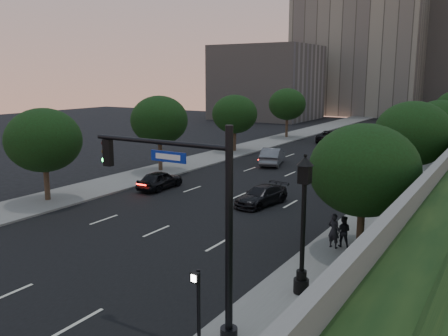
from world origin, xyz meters
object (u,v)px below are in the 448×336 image
Objects in this scene: sedan_far_right at (399,146)px; pedestrian_b at (343,231)px; sedan_near_left at (160,180)px; sedan_mid_left at (272,156)px; traffic_signal_mast at (200,227)px; pedestrian_c at (388,219)px; sedan_near_right at (261,196)px; street_lamp at (303,231)px; sedan_far_left at (329,136)px; pedestrian_a at (334,231)px.

sedan_far_right is 2.92× the size of pedestrian_b.
sedan_mid_left is at bearing -103.81° from sedan_near_left.
traffic_signal_mast reaches higher than pedestrian_c.
sedan_near_right is 27.38m from sedan_far_right.
street_lamp is 44.40m from sedan_far_left.
sedan_near_left is (-14.11, 15.15, -2.97)m from traffic_signal_mast.
sedan_far_left reaches higher than sedan_near_left.
sedan_far_right is 32.59m from pedestrian_b.
sedan_far_left is 38.81m from pedestrian_b.
pedestrian_a is 0.52m from pedestrian_b.
traffic_signal_mast is 16.43m from sedan_near_right.
sedan_near_left is (-15.92, 10.91, -1.93)m from street_lamp.
pedestrian_a is at bearing 158.42° from sedan_near_left.
sedan_mid_left reaches higher than sedan_far_left.
pedestrian_a is (6.80, -5.52, 0.38)m from sedan_near_right.
sedan_near_left is at bearing -8.12° from pedestrian_a.
traffic_signal_mast is 42.54m from sedan_far_right.
sedan_near_right is 2.54× the size of pedestrian_a.
traffic_signal_mast is 4.72m from street_lamp.
pedestrian_b is (4.07, -32.34, 0.15)m from sedan_far_right.
sedan_mid_left is 2.77× the size of pedestrian_c.
street_lamp is at bearing -46.70° from sedan_near_right.
sedan_far_left reaches higher than sedan_near_right.
sedan_far_right is (-2.49, 42.37, -2.90)m from traffic_signal_mast.
street_lamp is at bearing 143.73° from sedan_near_left.
pedestrian_c is (17.17, -2.26, 0.35)m from sedan_near_left.
street_lamp reaches higher than sedan_mid_left.
sedan_near_right is 8.79m from pedestrian_b.
sedan_mid_left is 14.55m from sedan_near_right.
sedan_near_right is 0.96× the size of sedan_far_right.
sedan_far_right is at bearing -139.57° from sedan_mid_left.
pedestrian_a reaches higher than sedan_near_left.
sedan_mid_left is at bearing -72.64° from pedestrian_c.
pedestrian_c reaches higher than pedestrian_a.
pedestrian_a is at bearing 95.94° from street_lamp.
sedan_far_left is at bearing -91.12° from pedestrian_c.
sedan_mid_left is at bearing -44.86° from pedestrian_a.
traffic_signal_mast is 1.25× the size of street_lamp.
pedestrian_c reaches higher than sedan_near_left.
pedestrian_b is at bearing -87.80° from sedan_far_right.
sedan_far_left is at bearing 151.63° from sedan_far_right.
sedan_far_right is at bearing -71.87° from pedestrian_a.
sedan_mid_left is (2.84, 13.39, 0.12)m from sedan_near_left.
pedestrian_c is at bearing 170.64° from sedan_near_left.
traffic_signal_mast is 4.07× the size of pedestrian_a.
sedan_far_right is 2.52× the size of pedestrian_c.
street_lamp is 1.29× the size of sedan_near_right.
pedestrian_a is at bearing 35.72° from pedestrian_c.
pedestrian_b is (15.69, -5.12, 0.22)m from sedan_near_left.
sedan_far_left is at bearing -58.75° from pedestrian_a.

